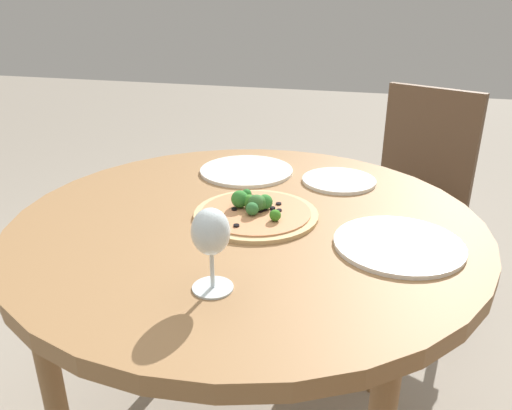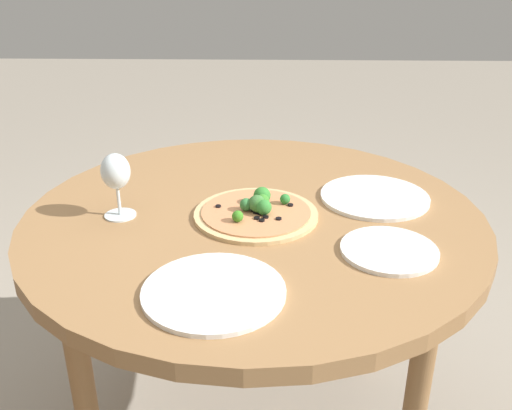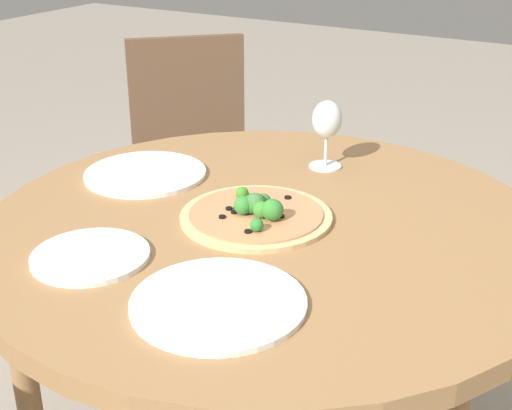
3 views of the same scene
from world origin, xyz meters
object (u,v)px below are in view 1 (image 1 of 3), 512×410
at_px(plate_near, 398,244).
at_px(plate_side, 246,171).
at_px(chair_2, 410,204).
at_px(wine_glass, 211,235).
at_px(pizza, 255,211).
at_px(plate_far, 339,180).

bearing_deg(plate_near, plate_side, 139.80).
relative_size(chair_2, wine_glass, 5.86).
bearing_deg(plate_near, pizza, 167.65).
distance_m(wine_glass, plate_far, 0.65).
bearing_deg(plate_far, plate_near, -65.35).
xyz_separation_m(chair_2, wine_glass, (-0.40, -1.21, 0.39)).
xyz_separation_m(pizza, plate_side, (-0.11, 0.30, -0.01)).
relative_size(chair_2, plate_near, 3.40).
distance_m(chair_2, plate_far, 0.70).
height_order(pizza, plate_near, pizza).
distance_m(wine_glass, plate_side, 0.65).
xyz_separation_m(plate_near, plate_far, (-0.17, 0.36, 0.00)).
height_order(pizza, plate_side, pizza).
xyz_separation_m(wine_glass, plate_far, (0.16, 0.62, -0.10)).
height_order(pizza, plate_far, pizza).
height_order(plate_near, plate_side, same).
xyz_separation_m(plate_near, plate_side, (-0.44, 0.38, 0.00)).
distance_m(pizza, plate_side, 0.32).
relative_size(pizza, plate_far, 1.44).
bearing_deg(wine_glass, chair_2, 71.59).
height_order(chair_2, pizza, chair_2).
height_order(wine_glass, plate_far, wine_glass).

